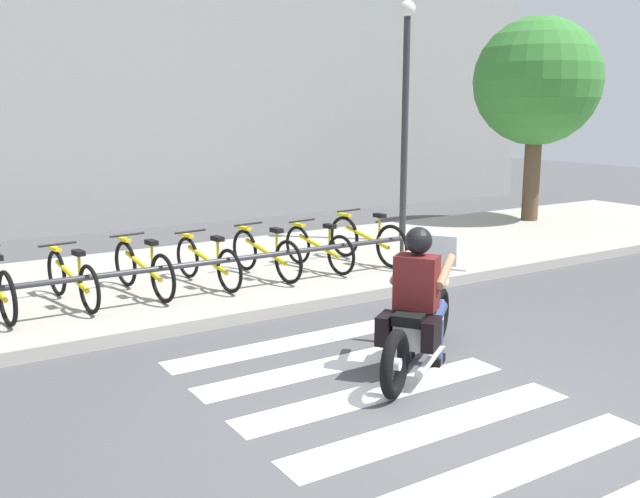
{
  "coord_description": "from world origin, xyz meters",
  "views": [
    {
      "loc": [
        -3.95,
        -3.97,
        2.54
      ],
      "look_at": [
        0.53,
        3.1,
        0.85
      ],
      "focal_mm": 39.44,
      "sensor_mm": 36.0,
      "label": 1
    }
  ],
  "objects_px": {
    "bicycle_2": "(72,278)",
    "bike_rack": "(192,266)",
    "rider": "(419,289)",
    "street_lamp": "(405,102)",
    "bicycle_3": "(143,269)",
    "tree_near_rack": "(537,83)",
    "bicycle_7": "(367,240)",
    "bicycle_4": "(207,262)",
    "bicycle_5": "(266,254)",
    "motorcycle": "(420,323)",
    "bicycle_6": "(318,248)"
  },
  "relations": [
    {
      "from": "bicycle_5",
      "to": "bicycle_6",
      "type": "xyz_separation_m",
      "value": [
        0.89,
        0.0,
        -0.01
      ]
    },
    {
      "from": "bicycle_6",
      "to": "bike_rack",
      "type": "distance_m",
      "value": 2.31
    },
    {
      "from": "bicycle_4",
      "to": "bicycle_3",
      "type": "bearing_deg",
      "value": -179.94
    },
    {
      "from": "bike_rack",
      "to": "street_lamp",
      "type": "distance_m",
      "value": 5.49
    },
    {
      "from": "rider",
      "to": "tree_near_rack",
      "type": "relative_size",
      "value": 0.33
    },
    {
      "from": "bicycle_2",
      "to": "bicycle_3",
      "type": "xyz_separation_m",
      "value": [
        0.89,
        -0.0,
        0.01
      ]
    },
    {
      "from": "rider",
      "to": "bicycle_3",
      "type": "bearing_deg",
      "value": 112.51
    },
    {
      "from": "bicycle_5",
      "to": "street_lamp",
      "type": "xyz_separation_m",
      "value": [
        3.45,
        1.17,
        2.14
      ]
    },
    {
      "from": "tree_near_rack",
      "to": "bicycle_6",
      "type": "bearing_deg",
      "value": -166.2
    },
    {
      "from": "bicycle_5",
      "to": "bike_rack",
      "type": "xyz_separation_m",
      "value": [
        -1.34,
        -0.55,
        0.09
      ]
    },
    {
      "from": "bike_rack",
      "to": "street_lamp",
      "type": "xyz_separation_m",
      "value": [
        4.79,
        1.73,
        2.05
      ]
    },
    {
      "from": "street_lamp",
      "to": "tree_near_rack",
      "type": "relative_size",
      "value": 0.99
    },
    {
      "from": "bicycle_2",
      "to": "bicycle_3",
      "type": "distance_m",
      "value": 0.89
    },
    {
      "from": "bicycle_2",
      "to": "bicycle_6",
      "type": "relative_size",
      "value": 1.04
    },
    {
      "from": "bicycle_3",
      "to": "tree_near_rack",
      "type": "distance_m",
      "value": 9.56
    },
    {
      "from": "rider",
      "to": "bicycle_4",
      "type": "xyz_separation_m",
      "value": [
        -0.62,
        3.66,
        -0.34
      ]
    },
    {
      "from": "bicycle_2",
      "to": "bicycle_3",
      "type": "bearing_deg",
      "value": -0.05
    },
    {
      "from": "motorcycle",
      "to": "bicycle_2",
      "type": "distance_m",
      "value": 4.39
    },
    {
      "from": "bicycle_2",
      "to": "bicycle_4",
      "type": "xyz_separation_m",
      "value": [
        1.79,
        0.0,
        -0.0
      ]
    },
    {
      "from": "bicycle_4",
      "to": "bicycle_6",
      "type": "xyz_separation_m",
      "value": [
        1.79,
        -0.0,
        0.0
      ]
    },
    {
      "from": "motorcycle",
      "to": "bicycle_4",
      "type": "relative_size",
      "value": 1.15
    },
    {
      "from": "rider",
      "to": "street_lamp",
      "type": "bearing_deg",
      "value": 52.4
    },
    {
      "from": "bicycle_3",
      "to": "bicycle_5",
      "type": "height_order",
      "value": "bicycle_3"
    },
    {
      "from": "motorcycle",
      "to": "bike_rack",
      "type": "bearing_deg",
      "value": 110.34
    },
    {
      "from": "bicycle_4",
      "to": "bicycle_5",
      "type": "bearing_deg",
      "value": -0.05
    },
    {
      "from": "bicycle_4",
      "to": "street_lamp",
      "type": "xyz_separation_m",
      "value": [
        4.34,
        1.17,
        2.15
      ]
    },
    {
      "from": "rider",
      "to": "bike_rack",
      "type": "height_order",
      "value": "rider"
    },
    {
      "from": "bicycle_2",
      "to": "bicycle_5",
      "type": "distance_m",
      "value": 2.68
    },
    {
      "from": "bicycle_7",
      "to": "bike_rack",
      "type": "bearing_deg",
      "value": -169.97
    },
    {
      "from": "rider",
      "to": "bicycle_5",
      "type": "distance_m",
      "value": 3.69
    },
    {
      "from": "bicycle_2",
      "to": "bicycle_4",
      "type": "distance_m",
      "value": 1.79
    },
    {
      "from": "bicycle_3",
      "to": "bicycle_4",
      "type": "xyz_separation_m",
      "value": [
        0.89,
        0.0,
        -0.01
      ]
    },
    {
      "from": "tree_near_rack",
      "to": "bicycle_2",
      "type": "bearing_deg",
      "value": -171.05
    },
    {
      "from": "bicycle_3",
      "to": "bicycle_4",
      "type": "relative_size",
      "value": 1.01
    },
    {
      "from": "bicycle_6",
      "to": "bike_rack",
      "type": "xyz_separation_m",
      "value": [
        -2.24,
        -0.56,
        0.1
      ]
    },
    {
      "from": "bicycle_2",
      "to": "bicycle_6",
      "type": "bearing_deg",
      "value": -0.0
    },
    {
      "from": "bicycle_2",
      "to": "street_lamp",
      "type": "distance_m",
      "value": 6.6
    },
    {
      "from": "motorcycle",
      "to": "rider",
      "type": "height_order",
      "value": "rider"
    },
    {
      "from": "motorcycle",
      "to": "street_lamp",
      "type": "bearing_deg",
      "value": 52.66
    },
    {
      "from": "bicycle_2",
      "to": "bicycle_5",
      "type": "relative_size",
      "value": 0.99
    },
    {
      "from": "motorcycle",
      "to": "bicycle_6",
      "type": "distance_m",
      "value": 3.78
    },
    {
      "from": "bicycle_5",
      "to": "tree_near_rack",
      "type": "distance_m",
      "value": 7.89
    },
    {
      "from": "rider",
      "to": "bicycle_7",
      "type": "distance_m",
      "value": 4.21
    },
    {
      "from": "bicycle_4",
      "to": "motorcycle",
      "type": "bearing_deg",
      "value": -79.22
    },
    {
      "from": "bicycle_2",
      "to": "bike_rack",
      "type": "xyz_separation_m",
      "value": [
        1.34,
        -0.56,
        0.1
      ]
    },
    {
      "from": "bicycle_6",
      "to": "bike_rack",
      "type": "height_order",
      "value": "bicycle_6"
    },
    {
      "from": "bicycle_2",
      "to": "street_lamp",
      "type": "xyz_separation_m",
      "value": [
        6.13,
        1.17,
        2.15
      ]
    },
    {
      "from": "street_lamp",
      "to": "bicycle_2",
      "type": "bearing_deg",
      "value": -169.19
    },
    {
      "from": "motorcycle",
      "to": "bicycle_7",
      "type": "distance_m",
      "value": 4.13
    },
    {
      "from": "rider",
      "to": "bike_rack",
      "type": "relative_size",
      "value": 0.21
    }
  ]
}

